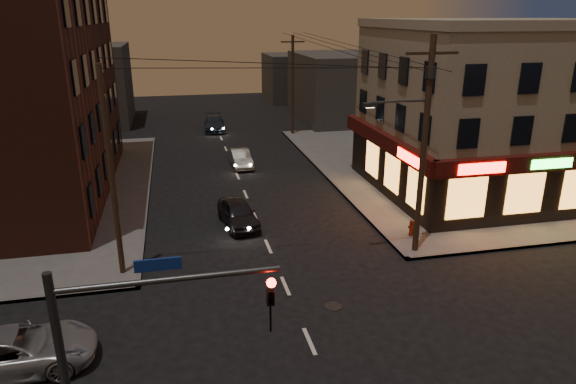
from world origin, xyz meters
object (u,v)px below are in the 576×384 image
object	(u,v)px
fire_hydrant	(412,227)
sedan_near	(238,213)
sedan_mid	(240,158)
suv_cross	(13,351)
sedan_far	(214,123)

from	to	relation	value
fire_hydrant	sedan_near	bearing A→B (deg)	156.70
fire_hydrant	sedan_mid	bearing A→B (deg)	114.46
sedan_mid	fire_hydrant	world-z (taller)	sedan_mid
sedan_near	sedan_mid	bearing A→B (deg)	74.17
suv_cross	sedan_far	world-z (taller)	suv_cross
sedan_near	sedan_far	distance (m)	24.63
sedan_far	fire_hydrant	distance (m)	29.29
suv_cross	fire_hydrant	xyz separation A→B (m)	(17.05, 6.79, -0.10)
sedan_near	sedan_far	xyz separation A→B (m)	(0.79, 24.62, -0.01)
sedan_near	fire_hydrant	bearing A→B (deg)	-30.90
sedan_near	sedan_far	bearing A→B (deg)	80.55
suv_cross	sedan_far	distance (m)	36.29
sedan_mid	fire_hydrant	size ratio (longest dim) A/B	4.61
sedan_near	suv_cross	bearing A→B (deg)	-137.05
sedan_mid	sedan_far	size ratio (longest dim) A/B	0.80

